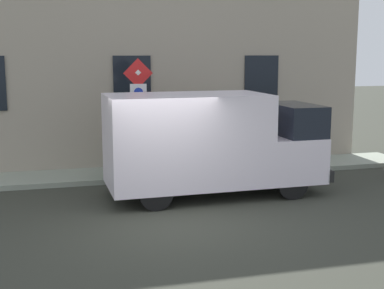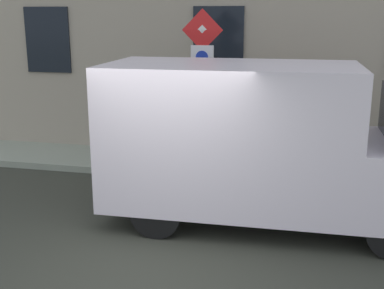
% 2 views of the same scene
% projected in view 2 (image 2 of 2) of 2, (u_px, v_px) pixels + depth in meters
% --- Properties ---
extents(ground_plane, '(80.00, 80.00, 0.00)m').
position_uv_depth(ground_plane, '(151.00, 262.00, 6.70)').
color(ground_plane, '#33342C').
extents(sidewalk_slab, '(1.66, 16.69, 0.14)m').
position_uv_depth(sidewalk_slab, '(210.00, 166.00, 10.68)').
color(sidewalk_slab, gray).
rests_on(sidewalk_slab, ground_plane).
extents(sign_post_stacked, '(0.15, 0.56, 3.06)m').
position_uv_depth(sign_post_stacked, '(202.00, 74.00, 9.58)').
color(sign_post_stacked, '#474C47').
rests_on(sign_post_stacked, sidewalk_slab).
extents(delivery_van, '(2.11, 5.37, 2.50)m').
position_uv_depth(delivery_van, '(269.00, 141.00, 7.67)').
color(delivery_van, white).
rests_on(delivery_van, ground_plane).
extents(bicycle_black, '(0.46, 1.71, 0.89)m').
position_uv_depth(bicycle_black, '(347.00, 151.00, 10.23)').
color(bicycle_black, black).
rests_on(bicycle_black, sidewalk_slab).
extents(bicycle_purple, '(0.46, 1.71, 0.89)m').
position_uv_depth(bicycle_purple, '(304.00, 148.00, 10.42)').
color(bicycle_purple, black).
rests_on(bicycle_purple, sidewalk_slab).
extents(pedestrian, '(0.42, 0.48, 1.72)m').
position_uv_depth(pedestrian, '(297.00, 122.00, 10.26)').
color(pedestrian, '#262B47').
rests_on(pedestrian, sidewalk_slab).
extents(litter_bin, '(0.44, 0.44, 0.90)m').
position_uv_depth(litter_bin, '(169.00, 146.00, 10.26)').
color(litter_bin, '#2D5133').
rests_on(litter_bin, sidewalk_slab).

